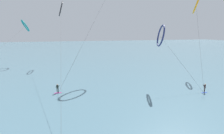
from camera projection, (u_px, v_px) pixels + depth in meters
name	position (u px, v px, depth m)	size (l,w,h in m)	color
sea_water	(77.00, 49.00, 104.93)	(400.00, 200.00, 0.08)	slate
surfer_magenta	(58.00, 89.00, 29.26)	(1.40, 0.73, 1.70)	#CC288E
surfer_cobalt	(205.00, 89.00, 29.47)	(1.40, 0.73, 1.70)	#2647B7
kite_teal	(25.00, 26.00, 53.12)	(4.70, 50.30, 14.89)	teal
kite_amber	(196.00, 5.00, 41.25)	(10.43, 15.92, 19.52)	orange
kite_charcoal	(61.00, 9.00, 52.82)	(1.99, 48.24, 20.71)	black
kite_navy	(161.00, 36.00, 30.91)	(7.45, 7.52, 12.27)	navy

